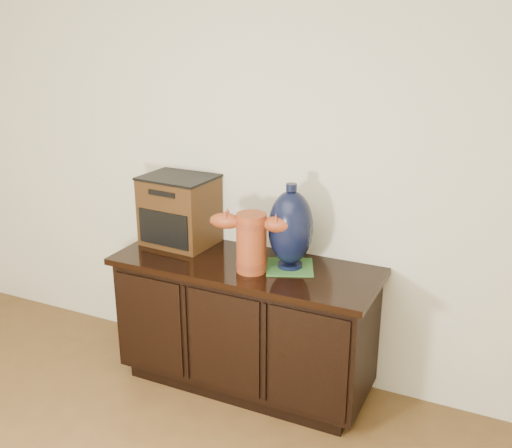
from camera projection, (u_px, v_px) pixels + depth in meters
The scene contains 6 objects.
sideboard at pixel (245, 324), 3.35m from camera, with size 1.46×0.56×0.75m.
terracotta_vessel at pixel (251, 239), 3.08m from camera, with size 0.45×0.19×0.31m.
tv_radio at pixel (180, 210), 3.46m from camera, with size 0.42×0.35×0.40m.
green_mat at pixel (290, 267), 3.17m from camera, with size 0.24×0.24×0.01m, color #32652D.
lamp_base at pixel (291, 228), 3.10m from camera, with size 0.31×0.31×0.45m.
spray_can at pixel (259, 244), 3.24m from camera, with size 0.07×0.07×0.19m.
Camera 1 is at (1.32, -0.44, 2.02)m, focal length 42.00 mm.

